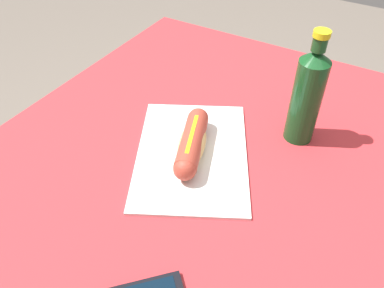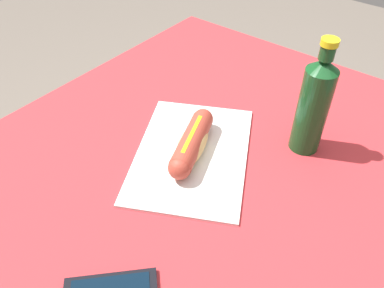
# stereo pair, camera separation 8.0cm
# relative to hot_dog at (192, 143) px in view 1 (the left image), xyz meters

# --- Properties ---
(dining_table) EXTENTS (1.08, 0.89, 0.75)m
(dining_table) POSITION_rel_hot_dog_xyz_m (0.01, -0.01, -0.17)
(dining_table) COLOR brown
(dining_table) RESTS_ON ground
(paper_wrapper) EXTENTS (0.41, 0.36, 0.01)m
(paper_wrapper) POSITION_rel_hot_dog_xyz_m (0.00, 0.00, -0.03)
(paper_wrapper) COLOR silver
(paper_wrapper) RESTS_ON dining_table
(hot_dog) EXTENTS (0.20, 0.11, 0.05)m
(hot_dog) POSITION_rel_hot_dog_xyz_m (0.00, 0.00, 0.00)
(hot_dog) COLOR #DBB26B
(hot_dog) RESTS_ON paper_wrapper
(soda_bottle) EXTENTS (0.06, 0.06, 0.25)m
(soda_bottle) POSITION_rel_hot_dog_xyz_m (0.17, -0.18, 0.08)
(soda_bottle) COLOR #14471E
(soda_bottle) RESTS_ON dining_table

